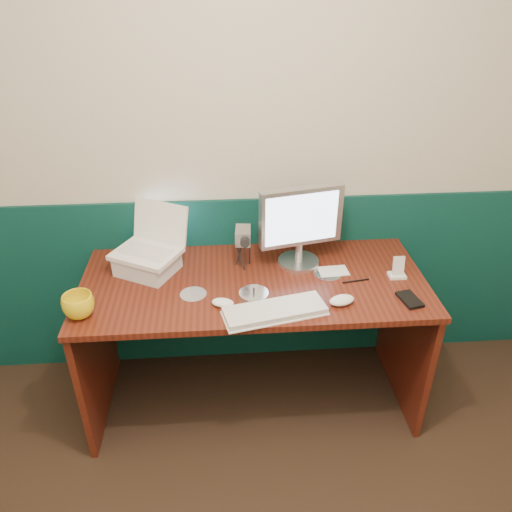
{
  "coord_description": "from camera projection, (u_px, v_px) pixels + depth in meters",
  "views": [
    {
      "loc": [
        -0.04,
        -0.55,
        2.02
      ],
      "look_at": [
        0.1,
        1.23,
        0.97
      ],
      "focal_mm": 35.0,
      "sensor_mm": 36.0,
      "label": 1
    }
  ],
  "objects": [
    {
      "name": "back_wall",
      "position": [
        227.0,
        151.0,
        2.37
      ],
      "size": [
        3.5,
        0.04,
        2.5
      ],
      "primitive_type": "cube",
      "color": "beige",
      "rests_on": "ground"
    },
    {
      "name": "wainscot",
      "position": [
        231.0,
        283.0,
        2.74
      ],
      "size": [
        3.48,
        0.02,
        1.0
      ],
      "primitive_type": "cube",
      "color": "#07312D",
      "rests_on": "ground"
    },
    {
      "name": "desk",
      "position": [
        254.0,
        343.0,
        2.5
      ],
      "size": [
        1.6,
        0.7,
        0.75
      ],
      "primitive_type": "cube",
      "color": "#3D160B",
      "rests_on": "ground"
    },
    {
      "name": "laptop_riser",
      "position": [
        147.0,
        264.0,
        2.36
      ],
      "size": [
        0.32,
        0.31,
        0.09
      ],
      "primitive_type": "cube",
      "rotation": [
        0.0,
        0.0,
        -0.5
      ],
      "color": "silver",
      "rests_on": "desk"
    },
    {
      "name": "laptop",
      "position": [
        143.0,
        233.0,
        2.28
      ],
      "size": [
        0.36,
        0.34,
        0.24
      ],
      "primitive_type": null,
      "rotation": [
        0.0,
        0.0,
        -0.5
      ],
      "color": "white",
      "rests_on": "laptop_riser"
    },
    {
      "name": "monitor",
      "position": [
        300.0,
        227.0,
        2.35
      ],
      "size": [
        0.41,
        0.2,
        0.4
      ],
      "primitive_type": null,
      "rotation": [
        0.0,
        0.0,
        0.22
      ],
      "color": "silver",
      "rests_on": "desk"
    },
    {
      "name": "keyboard",
      "position": [
        275.0,
        311.0,
        2.09
      ],
      "size": [
        0.45,
        0.23,
        0.02
      ],
      "primitive_type": "cube",
      "rotation": [
        0.0,
        0.0,
        0.22
      ],
      "color": "silver",
      "rests_on": "desk"
    },
    {
      "name": "mouse_right",
      "position": [
        342.0,
        300.0,
        2.15
      ],
      "size": [
        0.13,
        0.1,
        0.04
      ],
      "primitive_type": "ellipsoid",
      "rotation": [
        0.0,
        0.0,
        0.28
      ],
      "color": "white",
      "rests_on": "desk"
    },
    {
      "name": "mouse_left",
      "position": [
        223.0,
        303.0,
        2.14
      ],
      "size": [
        0.11,
        0.08,
        0.03
      ],
      "primitive_type": "ellipsoid",
      "rotation": [
        0.0,
        0.0,
        -0.27
      ],
      "color": "white",
      "rests_on": "desk"
    },
    {
      "name": "mug",
      "position": [
        79.0,
        306.0,
        2.06
      ],
      "size": [
        0.15,
        0.15,
        0.1
      ],
      "primitive_type": "imported",
      "rotation": [
        0.0,
        0.0,
        -0.14
      ],
      "color": "yellow",
      "rests_on": "desk"
    },
    {
      "name": "camcorder",
      "position": [
        243.0,
        249.0,
        2.38
      ],
      "size": [
        0.1,
        0.13,
        0.19
      ],
      "primitive_type": null,
      "rotation": [
        0.0,
        0.0,
        -0.09
      ],
      "color": "#A5A6AA",
      "rests_on": "desk"
    },
    {
      "name": "cd_spindle",
      "position": [
        254.0,
        295.0,
        2.19
      ],
      "size": [
        0.13,
        0.13,
        0.03
      ],
      "primitive_type": "cylinder",
      "color": "silver",
      "rests_on": "desk"
    },
    {
      "name": "cd_loose_a",
      "position": [
        193.0,
        294.0,
        2.22
      ],
      "size": [
        0.12,
        0.12,
        0.0
      ],
      "primitive_type": "cylinder",
      "color": "#B2B8C3",
      "rests_on": "desk"
    },
    {
      "name": "cd_loose_b",
      "position": [
        328.0,
        273.0,
        2.36
      ],
      "size": [
        0.13,
        0.13,
        0.0
      ],
      "primitive_type": "cylinder",
      "color": "silver",
      "rests_on": "desk"
    },
    {
      "name": "pen",
      "position": [
        356.0,
        281.0,
        2.3
      ],
      "size": [
        0.13,
        0.03,
        0.01
      ],
      "primitive_type": "cylinder",
      "rotation": [
        0.0,
        1.57,
        0.16
      ],
      "color": "black",
      "rests_on": "desk"
    },
    {
      "name": "papers",
      "position": [
        333.0,
        271.0,
        2.38
      ],
      "size": [
        0.14,
        0.1,
        0.0
      ],
      "primitive_type": "cube",
      "rotation": [
        0.0,
        0.0,
        0.06
      ],
      "color": "white",
      "rests_on": "desk"
    },
    {
      "name": "dock",
      "position": [
        397.0,
        275.0,
        2.34
      ],
      "size": [
        0.08,
        0.06,
        0.01
      ],
      "primitive_type": "cube",
      "rotation": [
        0.0,
        0.0,
        0.01
      ],
      "color": "white",
      "rests_on": "desk"
    },
    {
      "name": "music_player",
      "position": [
        399.0,
        266.0,
        2.31
      ],
      "size": [
        0.05,
        0.03,
        0.09
      ],
      "primitive_type": "cube",
      "rotation": [
        -0.17,
        0.0,
        0.01
      ],
      "color": "white",
      "rests_on": "dock"
    },
    {
      "name": "pda",
      "position": [
        410.0,
        300.0,
        2.17
      ],
      "size": [
        0.1,
        0.14,
        0.01
      ],
      "primitive_type": "cube",
      "rotation": [
        0.0,
        0.0,
        0.2
      ],
      "color": "black",
      "rests_on": "desk"
    }
  ]
}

